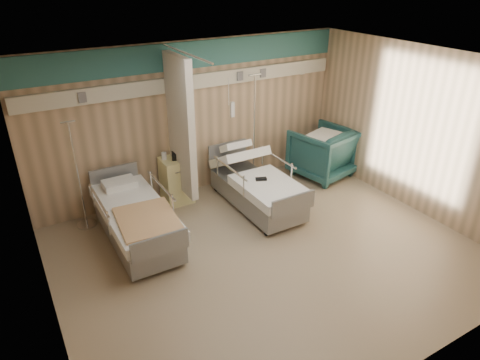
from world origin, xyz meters
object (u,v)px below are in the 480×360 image
Objects in this scene: iv_stand_right at (254,160)px; bed_left at (137,224)px; bed_right at (257,191)px; iv_stand_left at (84,206)px; visitor_armchair at (323,153)px; bedside_cabinet at (177,180)px.

bed_left is at bearing -160.91° from iv_stand_right.
bed_right is 1.18× the size of iv_stand_left.
bed_right is 1.95× the size of visitor_armchair.
iv_stand_left reaches higher than visitor_armchair.
iv_stand_left is at bearing -17.37° from visitor_armchair.
bedside_cabinet is (-1.15, 0.90, 0.11)m from bed_right.
iv_stand_right reaches higher than bedside_cabinet.
bed_right is 2.20m from bed_left.
bedside_cabinet is (1.05, 0.90, 0.11)m from bed_left.
bed_left is 1.18× the size of iv_stand_left.
iv_stand_left reaches higher than bed_left.
bedside_cabinet reaches higher than bed_left.
bed_left is at bearing -139.40° from bedside_cabinet.
bed_right is 1.00× the size of bed_left.
iv_stand_left reaches higher than bed_right.
visitor_armchair is at bearing -5.90° from iv_stand_left.
iv_stand_right reaches higher than bed_left.
bed_left is (-2.20, 0.00, 0.00)m from bed_right.
visitor_armchair is at bearing 5.92° from bed_left.
visitor_armchair is (3.00, -0.48, 0.08)m from bedside_cabinet.
bed_right is at bearing 1.31° from visitor_armchair.
bed_left is 2.54× the size of bedside_cabinet.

